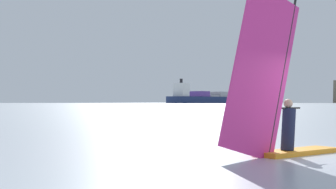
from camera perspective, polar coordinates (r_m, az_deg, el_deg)
windsurfer at (r=11.29m, az=13.51°, el=-1.50°), size 1.89×3.77×4.49m
cargo_ship at (r=679.41m, az=4.68°, el=-0.42°), size 61.20×144.63×34.20m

